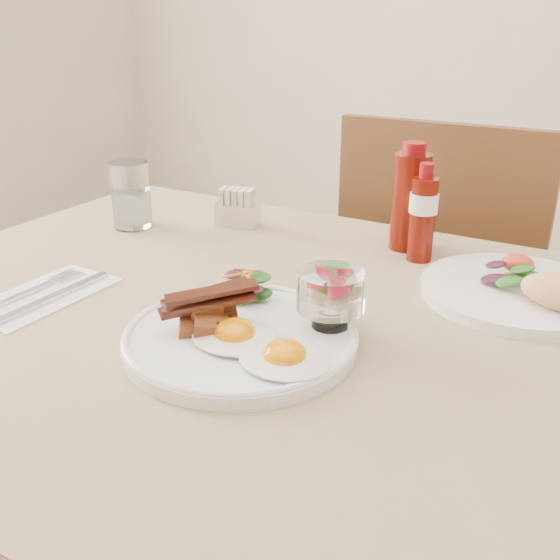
{
  "coord_description": "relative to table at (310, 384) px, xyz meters",
  "views": [
    {
      "loc": [
        0.32,
        -0.63,
        1.12
      ],
      "look_at": [
        -0.03,
        -0.03,
        0.82
      ],
      "focal_mm": 40.0,
      "sensor_mm": 36.0,
      "label": 1
    }
  ],
  "objects": [
    {
      "name": "second_plate",
      "position": [
        0.23,
        0.21,
        0.11
      ],
      "size": [
        0.27,
        0.27,
        0.07
      ],
      "rotation": [
        0.0,
        0.0,
        -0.11
      ],
      "color": "white",
      "rests_on": "table"
    },
    {
      "name": "sugar_caddy",
      "position": [
        -0.31,
        0.29,
        0.12
      ],
      "size": [
        0.08,
        0.06,
        0.07
      ],
      "rotation": [
        0.0,
        0.0,
        0.23
      ],
      "color": "silver",
      "rests_on": "table"
    },
    {
      "name": "fried_eggs",
      "position": [
        -0.01,
        -0.12,
        0.11
      ],
      "size": [
        0.21,
        0.14,
        0.03
      ],
      "rotation": [
        0.0,
        0.0,
        0.44
      ],
      "color": "white",
      "rests_on": "main_plate"
    },
    {
      "name": "main_plate",
      "position": [
        -0.05,
        -0.09,
        0.1
      ],
      "size": [
        0.28,
        0.28,
        0.02
      ],
      "primitive_type": "cylinder",
      "color": "white",
      "rests_on": "table"
    },
    {
      "name": "bacon_potato_pile",
      "position": [
        -0.09,
        -0.1,
        0.13
      ],
      "size": [
        0.1,
        0.11,
        0.05
      ],
      "rotation": [
        0.0,
        0.0,
        0.42
      ],
      "color": "brown",
      "rests_on": "main_plate"
    },
    {
      "name": "chair_far",
      "position": [
        0.0,
        0.66,
        -0.14
      ],
      "size": [
        0.42,
        0.42,
        0.93
      ],
      "color": "brown",
      "rests_on": "ground"
    },
    {
      "name": "water_glass",
      "position": [
        -0.47,
        0.19,
        0.14
      ],
      "size": [
        0.07,
        0.07,
        0.12
      ],
      "color": "white",
      "rests_on": "table"
    },
    {
      "name": "ketchup_bottle",
      "position": [
        0.01,
        0.33,
        0.17
      ],
      "size": [
        0.07,
        0.07,
        0.18
      ],
      "rotation": [
        0.0,
        0.0,
        -0.16
      ],
      "color": "#540C04",
      "rests_on": "table"
    },
    {
      "name": "fruit_cup",
      "position": [
        0.03,
        -0.02,
        0.15
      ],
      "size": [
        0.08,
        0.08,
        0.08
      ],
      "rotation": [
        0.0,
        0.0,
        -0.29
      ],
      "color": "white",
      "rests_on": "main_plate"
    },
    {
      "name": "napkin_cutlery",
      "position": [
        -0.37,
        -0.11,
        0.09
      ],
      "size": [
        0.12,
        0.2,
        0.01
      ],
      "rotation": [
        0.0,
        0.0,
        -0.02
      ],
      "color": "white",
      "rests_on": "table"
    },
    {
      "name": "hot_sauce_bottle",
      "position": [
        0.05,
        0.29,
        0.16
      ],
      "size": [
        0.05,
        0.05,
        0.16
      ],
      "rotation": [
        0.0,
        0.0,
        0.05
      ],
      "color": "#540C04",
      "rests_on": "table"
    },
    {
      "name": "side_salad",
      "position": [
        -0.1,
        -0.0,
        0.12
      ],
      "size": [
        0.08,
        0.07,
        0.04
      ],
      "rotation": [
        0.0,
        0.0,
        -0.27
      ],
      "color": "#194311",
      "rests_on": "main_plate"
    },
    {
      "name": "table",
      "position": [
        0.0,
        0.0,
        0.0
      ],
      "size": [
        1.33,
        0.88,
        0.75
      ],
      "color": "brown",
      "rests_on": "ground"
    }
  ]
}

